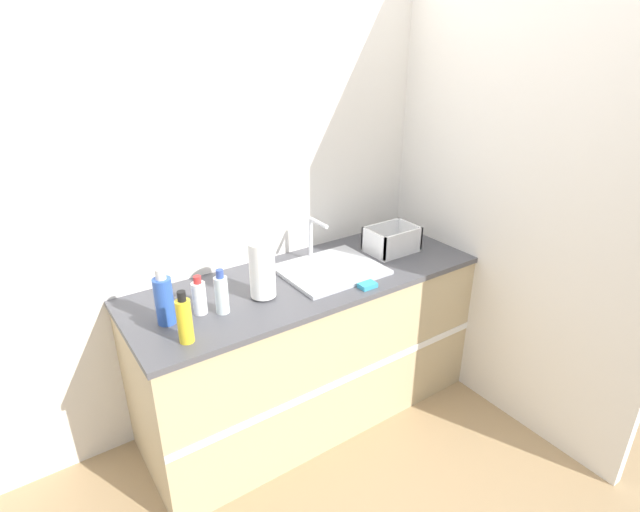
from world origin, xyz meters
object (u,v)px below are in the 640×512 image
at_px(bottle_yellow, 185,320).
at_px(bottle_white_spray, 199,297).
at_px(dish_rack, 392,242).
at_px(paper_towel_roll, 262,270).
at_px(bottle_clear, 222,294).
at_px(sink, 330,268).
at_px(bottle_blue, 164,300).

xyz_separation_m(bottle_yellow, bottle_white_spray, (0.14, 0.19, -0.02)).
relative_size(dish_rack, bottle_yellow, 1.23).
bearing_deg(paper_towel_roll, bottle_white_spray, 174.56).
xyz_separation_m(bottle_clear, bottle_white_spray, (-0.09, 0.05, -0.01)).
xyz_separation_m(dish_rack, bottle_clear, (-1.12, -0.09, 0.04)).
bearing_deg(bottle_yellow, sink, 13.45).
relative_size(paper_towel_roll, bottle_yellow, 1.22).
height_order(bottle_blue, bottle_clear, bottle_blue).
bearing_deg(paper_towel_roll, bottle_clear, -174.38).
xyz_separation_m(bottle_yellow, bottle_clear, (0.22, 0.14, -0.01)).
bearing_deg(bottle_blue, sink, 1.25).
bearing_deg(bottle_clear, dish_rack, 4.79).
bearing_deg(sink, bottle_clear, -173.47).
height_order(bottle_blue, bottle_white_spray, bottle_blue).
distance_m(bottle_yellow, bottle_blue, 0.19).
relative_size(paper_towel_roll, bottle_white_spray, 1.54).
height_order(paper_towel_roll, bottle_clear, paper_towel_roll).
xyz_separation_m(sink, bottle_white_spray, (-0.75, -0.02, 0.07)).
distance_m(paper_towel_roll, bottle_clear, 0.23).
bearing_deg(bottle_clear, bottle_blue, 167.07).
distance_m(dish_rack, bottle_clear, 1.13).
bearing_deg(bottle_clear, sink, 6.53).
distance_m(sink, bottle_blue, 0.91).
distance_m(bottle_blue, bottle_clear, 0.25).
xyz_separation_m(dish_rack, bottle_yellow, (-1.35, -0.23, 0.05)).
xyz_separation_m(bottle_yellow, bottle_blue, (-0.02, 0.19, 0.01)).
bearing_deg(sink, bottle_white_spray, -178.16).
bearing_deg(bottle_white_spray, paper_towel_roll, -5.44).
bearing_deg(bottle_blue, dish_rack, 1.59).
height_order(paper_towel_roll, bottle_white_spray, paper_towel_roll).
bearing_deg(paper_towel_roll, dish_rack, 4.58).
height_order(bottle_yellow, bottle_clear, bottle_yellow).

